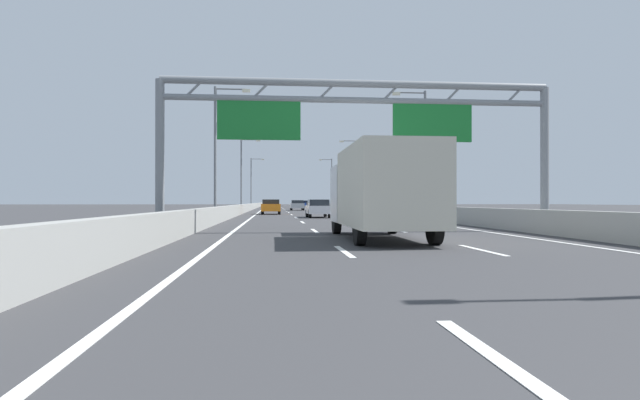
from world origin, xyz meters
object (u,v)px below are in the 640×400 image
at_px(yellow_car, 302,204).
at_px(blue_car, 306,204).
at_px(streetlamp_right_mid, 422,146).
at_px(orange_car, 271,207).
at_px(silver_car, 297,205).
at_px(streetlamp_left_far, 243,170).
at_px(streetlamp_right_far, 356,171).
at_px(streetlamp_right_distant, 331,180).
at_px(black_car, 312,204).
at_px(white_car, 318,208).
at_px(sign_gantry, 356,116).
at_px(streetlamp_left_mid, 219,144).
at_px(box_truck, 381,190).
at_px(streetlamp_left_distant, 252,180).

height_order(yellow_car, blue_car, blue_car).
relative_size(streetlamp_right_mid, orange_car, 2.19).
distance_m(silver_car, orange_car, 22.64).
distance_m(streetlamp_left_far, streetlamp_right_far, 14.93).
relative_size(streetlamp_right_distant, blue_car, 2.06).
distance_m(streetlamp_right_mid, orange_car, 18.48).
relative_size(black_car, silver_car, 1.06).
relative_size(blue_car, orange_car, 1.06).
bearing_deg(white_car, streetlamp_left_far, 105.46).
distance_m(streetlamp_left_far, blue_car, 42.73).
height_order(streetlamp_right_mid, black_car, streetlamp_right_mid).
relative_size(sign_gantry, streetlamp_left_far, 1.75).
bearing_deg(streetlamp_left_mid, streetlamp_right_distant, 76.04).
bearing_deg(streetlamp_right_distant, white_car, -97.50).
xyz_separation_m(sign_gantry, streetlamp_right_mid, (7.58, 15.89, 0.57)).
relative_size(streetlamp_left_mid, box_truck, 1.25).
relative_size(streetlamp_left_mid, silver_car, 2.24).
bearing_deg(silver_car, sign_gantry, -90.01).
bearing_deg(streetlamp_right_far, orange_car, -124.88).
xyz_separation_m(sign_gantry, white_car, (0.08, 19.05, -4.10)).
bearing_deg(blue_car, white_car, -92.99).
bearing_deg(streetlamp_left_mid, streetlamp_left_distant, 90.00).
bearing_deg(silver_car, yellow_car, 86.06).
xyz_separation_m(streetlamp_right_distant, black_car, (-3.65, -1.34, -4.61)).
relative_size(streetlamp_right_far, streetlamp_right_distant, 1.00).
xyz_separation_m(blue_car, silver_car, (-3.63, -34.83, 0.00)).
height_order(orange_car, white_car, orange_car).
bearing_deg(yellow_car, blue_car, -90.66).
distance_m(sign_gantry, streetlamp_left_mid, 17.52).
xyz_separation_m(streetlamp_right_far, streetlamp_left_distant, (-14.93, 30.04, 0.00)).
bearing_deg(box_truck, streetlamp_right_distant, 84.69).
distance_m(silver_car, white_car, 33.08).
xyz_separation_m(streetlamp_left_mid, black_car, (11.28, 58.74, -4.61)).
bearing_deg(blue_car, streetlamp_left_mid, -98.78).
height_order(yellow_car, silver_car, silver_car).
height_order(streetlamp_right_far, box_truck, streetlamp_right_far).
distance_m(streetlamp_right_mid, streetlamp_left_distant, 61.91).
bearing_deg(box_truck, orange_car, 96.34).
distance_m(yellow_car, black_car, 33.65).
bearing_deg(streetlamp_left_distant, streetlamp_right_mid, -76.04).
height_order(streetlamp_right_mid, streetlamp_left_far, same).
bearing_deg(streetlamp_left_distant, streetlamp_left_mid, -90.00).
relative_size(white_car, box_truck, 0.58).
xyz_separation_m(streetlamp_left_distant, yellow_car, (11.23, 32.31, -4.65)).
xyz_separation_m(yellow_car, white_car, (-3.79, -89.22, -0.02)).
bearing_deg(streetlamp_left_far, black_car, 68.54).
bearing_deg(orange_car, streetlamp_right_distant, 76.31).
bearing_deg(streetlamp_left_distant, streetlamp_right_distant, 0.00).
relative_size(yellow_car, silver_car, 1.00).
height_order(streetlamp_right_far, streetlamp_left_distant, same).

